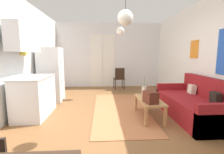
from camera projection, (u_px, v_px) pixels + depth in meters
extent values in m
cube|color=brown|center=(116.00, 121.00, 3.47)|extent=(5.05, 7.97, 0.10)
cube|color=silver|center=(109.00, 55.00, 6.96)|extent=(4.65, 0.10, 2.77)
cube|color=white|center=(97.00, 62.00, 6.91)|extent=(0.51, 0.02, 2.20)
cube|color=white|center=(109.00, 62.00, 6.94)|extent=(0.51, 0.02, 2.20)
cube|color=white|center=(103.00, 35.00, 6.77)|extent=(1.12, 0.03, 0.06)
cube|color=white|center=(222.00, 55.00, 3.40)|extent=(0.10, 7.57, 2.77)
cube|color=orange|center=(194.00, 49.00, 4.31)|extent=(0.02, 0.35, 0.48)
cube|color=silver|center=(2.00, 55.00, 3.14)|extent=(0.10, 7.57, 2.77)
cube|color=yellow|center=(23.00, 47.00, 3.86)|extent=(0.02, 0.32, 0.40)
cube|color=#B26B42|center=(120.00, 109.00, 4.09)|extent=(1.32, 3.03, 0.01)
cube|color=maroon|center=(191.00, 108.00, 3.56)|extent=(0.93, 1.95, 0.44)
cube|color=maroon|center=(209.00, 98.00, 3.55)|extent=(0.15, 1.95, 0.89)
cube|color=maroon|center=(222.00, 121.00, 2.64)|extent=(0.93, 0.11, 0.60)
cube|color=maroon|center=(173.00, 94.00, 4.46)|extent=(0.93, 0.11, 0.60)
cube|color=black|center=(216.00, 98.00, 3.12)|extent=(0.16, 0.24, 0.24)
cube|color=beige|center=(192.00, 89.00, 3.96)|extent=(0.16, 0.23, 0.23)
cube|color=#B27F4C|center=(149.00, 100.00, 3.51)|extent=(0.46, 1.00, 0.04)
cube|color=#B27F4C|center=(146.00, 117.00, 3.08)|extent=(0.05, 0.05, 0.39)
cube|color=#B27F4C|center=(165.00, 117.00, 3.10)|extent=(0.05, 0.05, 0.39)
cube|color=#B27F4C|center=(136.00, 103.00, 3.99)|extent=(0.05, 0.05, 0.39)
cube|color=#B27F4C|center=(151.00, 103.00, 4.01)|extent=(0.05, 0.05, 0.39)
cylinder|color=beige|center=(144.00, 91.00, 3.80)|extent=(0.11, 0.11, 0.22)
cylinder|color=#477F42|center=(144.00, 82.00, 3.77)|extent=(0.01, 0.01, 0.22)
cube|color=#512319|center=(151.00, 97.00, 3.22)|extent=(0.28, 0.34, 0.24)
torus|color=brown|center=(151.00, 90.00, 3.20)|extent=(0.19, 0.01, 0.19)
cube|color=white|center=(51.00, 75.00, 4.76)|extent=(0.64, 0.59, 1.61)
cube|color=#4C4C51|center=(62.00, 67.00, 4.75)|extent=(0.01, 0.57, 0.01)
cylinder|color=#B7BABF|center=(60.00, 61.00, 4.56)|extent=(0.02, 0.02, 0.23)
cylinder|color=#B7BABF|center=(61.00, 78.00, 4.63)|extent=(0.02, 0.02, 0.35)
cube|color=silver|center=(35.00, 97.00, 3.63)|extent=(0.62, 1.10, 0.88)
cube|color=#B7BABF|center=(33.00, 77.00, 3.57)|extent=(0.65, 1.13, 0.03)
cube|color=#999BA0|center=(34.00, 79.00, 3.60)|extent=(0.36, 0.40, 0.10)
cylinder|color=#B7BABF|center=(22.00, 72.00, 3.57)|extent=(0.02, 0.02, 0.20)
cube|color=silver|center=(24.00, 38.00, 3.44)|extent=(0.32, 0.99, 0.60)
cylinder|color=black|center=(122.00, 83.00, 6.74)|extent=(0.03, 0.03, 0.42)
cylinder|color=black|center=(114.00, 83.00, 6.68)|extent=(0.03, 0.03, 0.42)
cylinder|color=black|center=(124.00, 84.00, 6.40)|extent=(0.03, 0.03, 0.42)
cylinder|color=black|center=(115.00, 85.00, 6.34)|extent=(0.03, 0.03, 0.42)
cube|color=black|center=(119.00, 79.00, 6.51)|extent=(0.46, 0.44, 0.04)
cube|color=black|center=(120.00, 74.00, 6.30)|extent=(0.38, 0.07, 0.44)
sphere|color=white|center=(125.00, 18.00, 2.69)|extent=(0.26, 0.26, 0.26)
cylinder|color=black|center=(120.00, 19.00, 5.16)|extent=(0.01, 0.01, 0.46)
sphere|color=white|center=(120.00, 31.00, 5.21)|extent=(0.27, 0.27, 0.27)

